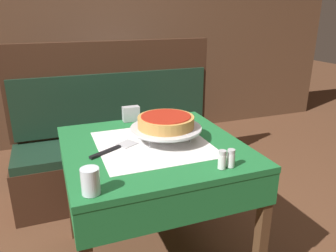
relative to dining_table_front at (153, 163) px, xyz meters
The scene contains 12 objects.
dining_table_front is the anchor object (origin of this frame).
dining_table_rear 1.68m from the dining_table_front, 82.36° to the left, with size 0.71×0.71×0.75m.
booth_bench 0.95m from the dining_table_front, 88.38° to the left, with size 1.59×0.49×1.16m.
back_wall_panel 2.17m from the dining_table_front, 90.00° to the left, with size 6.00×0.04×2.40m, color brown.
pizza_pan_stand 0.19m from the dining_table_front, 11.13° to the left, with size 0.36×0.36×0.08m.
deep_dish_pizza 0.23m from the dining_table_front, 11.13° to the left, with size 0.29×0.29×0.06m.
pizza_server 0.23m from the dining_table_front, behind, with size 0.26×0.18×0.01m.
water_glass_near 0.54m from the dining_table_front, 134.09° to the right, with size 0.07×0.07×0.10m.
salt_shaker 0.43m from the dining_table_front, 62.38° to the right, with size 0.04×0.04×0.08m.
pepper_shaker 0.45m from the dining_table_front, 57.36° to the right, with size 0.03×0.03×0.08m.
napkin_holder 0.42m from the dining_table_front, 91.40° to the left, with size 0.10×0.05×0.09m.
condiment_caddy 1.71m from the dining_table_front, 85.93° to the left, with size 0.13×0.13×0.15m.
Camera 1 is at (-0.47, -1.45, 1.37)m, focal length 35.00 mm.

